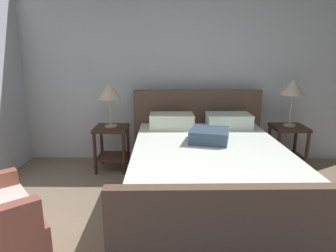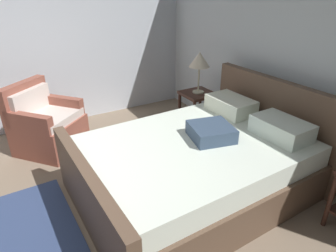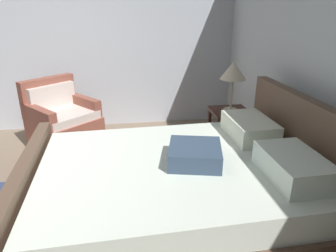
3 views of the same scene
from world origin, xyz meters
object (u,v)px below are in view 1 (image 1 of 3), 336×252
bed (208,169)px  nightstand_left (112,141)px  nightstand_right (288,140)px  table_lamp_left (110,92)px  table_lamp_right (293,89)px

bed → nightstand_left: bed is taller
nightstand_right → nightstand_left: bearing=-178.4°
bed → table_lamp_left: size_ratio=4.09×
nightstand_left → table_lamp_left: bearing=135.0°
nightstand_right → nightstand_left: 2.40m
nightstand_right → nightstand_left: size_ratio=1.00×
nightstand_right → table_lamp_left: (-2.40, -0.07, 0.66)m
bed → nightstand_left: 1.46m
table_lamp_left → nightstand_right: bearing=1.6°
bed → nightstand_left: (-1.20, 0.83, 0.06)m
table_lamp_right → nightstand_left: 2.51m
nightstand_left → table_lamp_left: size_ratio=1.03×
bed → nightstand_right: bed is taller
nightstand_left → table_lamp_left: 0.66m
table_lamp_right → table_lamp_left: bearing=-178.4°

